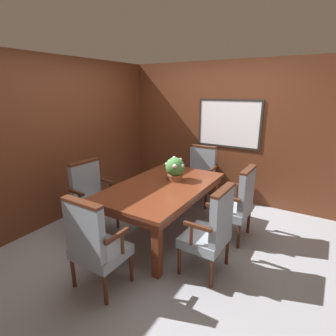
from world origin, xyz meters
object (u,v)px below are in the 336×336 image
(chair_right_near, at_px, (212,229))
(potted_plant, at_px, (175,168))
(chair_head_near, at_px, (94,243))
(chair_head_far, at_px, (200,173))
(chair_left_near, at_px, (91,195))
(chair_right_far, at_px, (238,202))
(dining_table, at_px, (162,191))

(chair_right_near, height_order, potted_plant, potted_plant)
(chair_head_near, xyz_separation_m, chair_head_far, (-0.04, 2.57, 0.00))
(chair_head_far, bearing_deg, chair_left_near, -119.66)
(chair_head_near, height_order, chair_right_near, same)
(potted_plant, bearing_deg, chair_head_near, -91.09)
(chair_right_far, distance_m, chair_right_near, 0.84)
(chair_head_near, xyz_separation_m, potted_plant, (0.03, 1.54, 0.36))
(dining_table, relative_size, chair_head_far, 1.81)
(chair_right_far, xyz_separation_m, chair_right_near, (-0.03, -0.84, 0.00))
(potted_plant, bearing_deg, chair_left_near, -144.51)
(chair_right_far, bearing_deg, dining_table, -65.58)
(dining_table, relative_size, chair_left_near, 1.81)
(dining_table, relative_size, potted_plant, 5.38)
(chair_head_far, bearing_deg, chair_right_near, -63.81)
(chair_head_near, height_order, chair_head_far, same)
(chair_left_near, bearing_deg, potted_plant, -50.37)
(chair_head_near, height_order, potted_plant, potted_plant)
(potted_plant, bearing_deg, chair_head_far, 93.81)
(chair_right_far, xyz_separation_m, potted_plant, (-0.88, -0.15, 0.36))
(chair_left_near, xyz_separation_m, chair_head_far, (0.91, 1.73, 0.00))
(chair_right_far, bearing_deg, chair_head_near, -27.45)
(chair_right_far, distance_m, chair_head_far, 1.30)
(chair_head_near, height_order, chair_left_near, same)
(chair_right_near, xyz_separation_m, potted_plant, (-0.85, 0.69, 0.36))
(chair_right_far, distance_m, potted_plant, 0.97)
(chair_right_far, bearing_deg, chair_left_near, -64.65)
(chair_right_far, height_order, chair_left_near, same)
(chair_head_near, relative_size, potted_plant, 2.98)
(chair_head_near, distance_m, chair_left_near, 1.27)
(dining_table, relative_size, chair_right_near, 1.81)
(chair_right_near, bearing_deg, chair_right_far, 179.57)
(chair_head_far, bearing_deg, potted_plant, -88.18)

